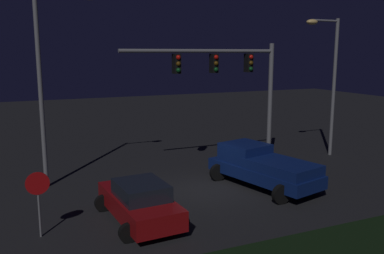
{
  "coord_description": "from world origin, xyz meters",
  "views": [
    {
      "loc": [
        -7.53,
        -15.86,
        6.02
      ],
      "look_at": [
        0.01,
        1.25,
        2.65
      ],
      "focal_mm": 38.64,
      "sensor_mm": 36.0,
      "label": 1
    }
  ],
  "objects_px": {
    "stop_sign": "(38,192)",
    "street_lamp_right": "(329,71)",
    "car_sedan": "(139,202)",
    "pickup_truck": "(261,165)",
    "traffic_signal_gantry": "(231,75)",
    "street_lamp_left": "(52,66)"
  },
  "relations": [
    {
      "from": "traffic_signal_gantry",
      "to": "street_lamp_left",
      "type": "distance_m",
      "value": 8.63
    },
    {
      "from": "car_sedan",
      "to": "street_lamp_left",
      "type": "height_order",
      "value": "street_lamp_left"
    },
    {
      "from": "pickup_truck",
      "to": "traffic_signal_gantry",
      "type": "xyz_separation_m",
      "value": [
        0.12,
        3.14,
        3.9
      ]
    },
    {
      "from": "car_sedan",
      "to": "street_lamp_right",
      "type": "relative_size",
      "value": 0.57
    },
    {
      "from": "pickup_truck",
      "to": "street_lamp_right",
      "type": "xyz_separation_m",
      "value": [
        6.62,
        3.3,
        3.98
      ]
    },
    {
      "from": "traffic_signal_gantry",
      "to": "stop_sign",
      "type": "relative_size",
      "value": 3.73
    },
    {
      "from": "stop_sign",
      "to": "street_lamp_right",
      "type": "bearing_deg",
      "value": 16.84
    },
    {
      "from": "car_sedan",
      "to": "stop_sign",
      "type": "height_order",
      "value": "stop_sign"
    },
    {
      "from": "pickup_truck",
      "to": "car_sedan",
      "type": "height_order",
      "value": "pickup_truck"
    },
    {
      "from": "traffic_signal_gantry",
      "to": "street_lamp_right",
      "type": "xyz_separation_m",
      "value": [
        6.5,
        0.16,
        0.08
      ]
    },
    {
      "from": "car_sedan",
      "to": "stop_sign",
      "type": "relative_size",
      "value": 2.02
    },
    {
      "from": "pickup_truck",
      "to": "street_lamp_right",
      "type": "height_order",
      "value": "street_lamp_right"
    },
    {
      "from": "pickup_truck",
      "to": "stop_sign",
      "type": "distance_m",
      "value": 9.76
    },
    {
      "from": "street_lamp_left",
      "to": "car_sedan",
      "type": "bearing_deg",
      "value": -67.72
    },
    {
      "from": "street_lamp_right",
      "to": "stop_sign",
      "type": "xyz_separation_m",
      "value": [
        -16.23,
        -4.91,
        -3.42
      ]
    },
    {
      "from": "pickup_truck",
      "to": "traffic_signal_gantry",
      "type": "height_order",
      "value": "traffic_signal_gantry"
    },
    {
      "from": "pickup_truck",
      "to": "traffic_signal_gantry",
      "type": "distance_m",
      "value": 5.01
    },
    {
      "from": "traffic_signal_gantry",
      "to": "street_lamp_right",
      "type": "distance_m",
      "value": 6.5
    },
    {
      "from": "car_sedan",
      "to": "traffic_signal_gantry",
      "type": "distance_m",
      "value": 8.98
    },
    {
      "from": "traffic_signal_gantry",
      "to": "pickup_truck",
      "type": "bearing_deg",
      "value": -92.19
    },
    {
      "from": "street_lamp_left",
      "to": "street_lamp_right",
      "type": "bearing_deg",
      "value": -1.9
    },
    {
      "from": "stop_sign",
      "to": "car_sedan",
      "type": "bearing_deg",
      "value": -0.97
    }
  ]
}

